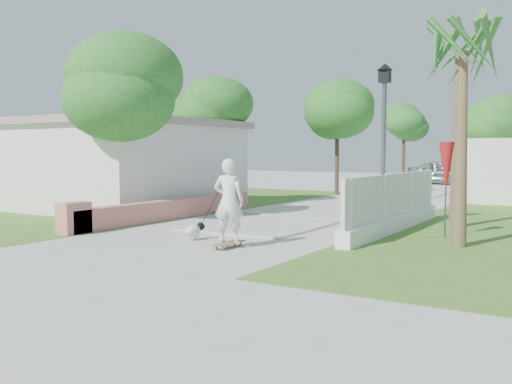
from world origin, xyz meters
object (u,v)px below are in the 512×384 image
Objects in this scene: skateboarder at (218,205)px; patio_umbrella at (446,168)px; parked_car at (445,173)px; street_lamp at (384,139)px; dog at (194,230)px; bollard at (352,193)px.

patio_umbrella is at bearing -153.10° from skateboarder.
skateboarder is 26.13m from parked_car.
street_lamp reaches higher than dog.
street_lamp is at bearing -130.33° from skateboarder.
parked_car is (-5.18, 22.31, -0.91)m from patio_umbrella.
street_lamp is 4.07× the size of bollard.
street_lamp is 0.97× the size of parked_car.
patio_umbrella reaches higher than skateboarder.
skateboarder is at bearing -136.70° from patio_umbrella.
bollard reaches higher than dog.
bollard is 0.57× the size of skateboarder.
skateboarder is (-2.13, -4.80, -1.54)m from street_lamp.
parked_car is (-0.58, 16.81, 0.20)m from bollard.
patio_umbrella is at bearing -27.76° from street_lamp.
dog is at bearing -34.51° from skateboarder.
skateboarder is at bearing -86.48° from bollard.
bollard is at bearing 129.91° from patio_umbrella.
skateboarder is (-4.03, -3.80, -0.80)m from patio_umbrella.
patio_umbrella is 0.50× the size of parked_car.
bollard is at bearing 105.56° from dog.
parked_car is at bearing 91.99° from bollard.
street_lamp is 2.27m from patio_umbrella.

